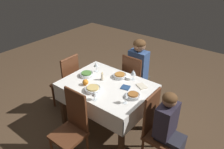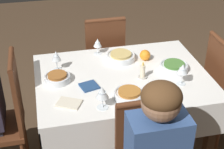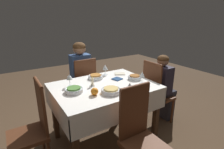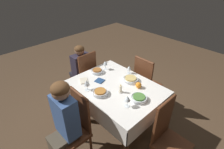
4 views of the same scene
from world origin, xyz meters
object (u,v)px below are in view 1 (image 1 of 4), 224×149
chair_south (72,126)px  bowl_south (93,89)px  chair_west (68,81)px  person_adult_denim (139,69)px  bowl_east (133,95)px  candle_centerpiece (102,77)px  napkin_spare_side (142,86)px  wine_glass_south (94,94)px  wine_glass_east (125,96)px  napkin_red_folded (125,87)px  chair_east (157,127)px  wine_glass_north (133,73)px  dining_table (107,91)px  wine_glass_west (96,65)px  chair_north (134,81)px  orange_fruit (85,82)px  bowl_west (86,74)px  bowl_north (120,76)px  person_child_dark (170,130)px

chair_south → bowl_south: chair_south is taller
chair_west → person_adult_denim: size_ratio=0.81×
bowl_east → candle_centerpiece: candle_centerpiece is taller
chair_south → napkin_spare_side: bearing=66.3°
chair_south → candle_centerpiece: 0.80m
wine_glass_south → napkin_spare_side: 0.69m
wine_glass_east → napkin_red_folded: 0.35m
chair_east → wine_glass_north: (-0.62, 0.40, 0.37)m
dining_table → wine_glass_west: wine_glass_west is taller
chair_west → bowl_south: 0.87m
chair_north → chair_east: (0.81, -0.74, 0.00)m
chair_east → bowl_south: size_ratio=4.47×
dining_table → orange_fruit: 0.33m
bowl_east → napkin_spare_side: size_ratio=1.01×
dining_table → napkin_red_folded: size_ratio=8.81×
bowl_east → napkin_red_folded: bowl_east is taller
chair_south → wine_glass_east: bearing=48.0°
person_adult_denim → napkin_spare_side: 0.70m
chair_east → wine_glass_west: (-1.19, 0.25, 0.37)m
napkin_spare_side → wine_glass_east: bearing=-85.6°
wine_glass_east → bowl_south: size_ratio=0.68×
dining_table → bowl_west: bearing=-179.3°
wine_glass_west → wine_glass_south: bearing=-49.9°
wine_glass_north → bowl_south: (-0.26, -0.56, -0.08)m
chair_north → napkin_spare_side: chair_north is taller
bowl_east → wine_glass_south: size_ratio=1.39×
wine_glass_north → chair_east: bearing=-32.7°
bowl_north → wine_glass_north: wine_glass_north is taller
chair_east → wine_glass_north: 0.82m
wine_glass_west → orange_fruit: size_ratio=1.87×
bowl_north → candle_centerpiece: 0.26m
dining_table → bowl_east: bowl_east is taller
bowl_west → orange_fruit: (0.16, -0.18, 0.01)m
bowl_south → wine_glass_east: bearing=5.3°
chair_north → wine_glass_west: 0.72m
person_child_dark → wine_glass_north: bearing=63.0°
bowl_south → orange_fruit: (-0.18, 0.05, 0.01)m
bowl_south → wine_glass_south: (0.15, -0.13, 0.06)m
chair_west → napkin_red_folded: bearing=94.5°
chair_north → napkin_red_folded: size_ratio=7.17×
wine_glass_south → wine_glass_east: bearing=28.2°
chair_east → wine_glass_east: 0.55m
chair_north → napkin_red_folded: (0.23, -0.59, 0.26)m
person_child_dark → napkin_spare_side: size_ratio=5.99×
dining_table → candle_centerpiece: 0.21m
orange_fruit → bowl_north: bearing=61.5°
bowl_west → candle_centerpiece: size_ratio=1.64×
chair_north → bowl_north: chair_north is taller
chair_west → wine_glass_south: 1.06m
bowl_south → person_child_dark: bearing=9.2°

